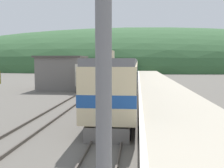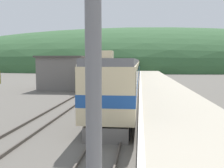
# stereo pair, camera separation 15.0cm
# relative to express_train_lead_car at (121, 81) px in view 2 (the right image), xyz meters

# --- Properties ---
(track_main) EXTENTS (1.52, 180.00, 0.16)m
(track_main) POSITION_rel_express_train_lead_car_xyz_m (0.00, 49.15, -2.15)
(track_main) COLOR #4C443D
(track_main) RESTS_ON ground
(track_siding) EXTENTS (1.52, 180.00, 0.16)m
(track_siding) POSITION_rel_express_train_lead_car_xyz_m (-4.71, 49.15, -2.15)
(track_siding) COLOR #4C443D
(track_siding) RESTS_ON ground
(platform) EXTENTS (5.21, 140.00, 1.00)m
(platform) POSITION_rel_express_train_lead_car_xyz_m (4.16, 29.15, -1.74)
(platform) COLOR #B2A893
(platform) RESTS_ON ground
(distant_hills) EXTENTS (225.80, 101.61, 37.07)m
(distant_hills) POSITION_rel_express_train_lead_car_xyz_m (0.00, 103.87, -2.23)
(distant_hills) COLOR #335B33
(distant_hills) RESTS_ON ground
(station_shed) EXTENTS (6.32, 5.51, 4.58)m
(station_shed) POSITION_rel_express_train_lead_car_xyz_m (-8.92, 12.80, 0.08)
(station_shed) COLOR slate
(station_shed) RESTS_ON ground
(express_train_lead_car) EXTENTS (2.88, 21.16, 4.44)m
(express_train_lead_car) POSITION_rel_express_train_lead_car_xyz_m (0.00, 0.00, 0.00)
(express_train_lead_car) COLOR black
(express_train_lead_car) RESTS_ON ground
(carriage_second) EXTENTS (2.87, 21.78, 4.08)m
(carriage_second) POSITION_rel_express_train_lead_car_xyz_m (0.00, 22.59, -0.01)
(carriage_second) COLOR black
(carriage_second) RESTS_ON ground
(carriage_third) EXTENTS (2.87, 21.78, 4.08)m
(carriage_third) POSITION_rel_express_train_lead_car_xyz_m (0.00, 45.25, -0.01)
(carriage_third) COLOR black
(carriage_third) RESTS_ON ground
(siding_train) EXTENTS (2.90, 37.98, 3.53)m
(siding_train) POSITION_rel_express_train_lead_car_xyz_m (-4.71, 27.91, -0.41)
(siding_train) COLOR black
(siding_train) RESTS_ON ground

